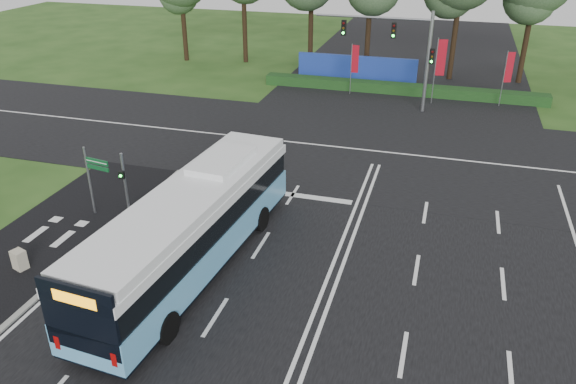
# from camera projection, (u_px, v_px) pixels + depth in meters

# --- Properties ---
(ground) EXTENTS (120.00, 120.00, 0.00)m
(ground) POSITION_uv_depth(u_px,v_px,m) (336.00, 258.00, 23.37)
(ground) COLOR #254717
(ground) RESTS_ON ground
(road_main) EXTENTS (20.00, 120.00, 0.04)m
(road_main) POSITION_uv_depth(u_px,v_px,m) (336.00, 257.00, 23.36)
(road_main) COLOR black
(road_main) RESTS_ON ground
(road_cross) EXTENTS (120.00, 14.00, 0.05)m
(road_cross) POSITION_uv_depth(u_px,v_px,m) (377.00, 152.00, 33.65)
(road_cross) COLOR black
(road_cross) RESTS_ON ground
(bike_path) EXTENTS (5.00, 18.00, 0.06)m
(bike_path) POSITION_uv_depth(u_px,v_px,m) (34.00, 249.00, 23.93)
(bike_path) COLOR black
(bike_path) RESTS_ON ground
(kerb_strip) EXTENTS (0.25, 18.00, 0.12)m
(kerb_strip) POSITION_uv_depth(u_px,v_px,m) (83.00, 257.00, 23.31)
(kerb_strip) COLOR gray
(kerb_strip) RESTS_ON ground
(city_bus) EXTENTS (3.77, 13.29, 3.76)m
(city_bus) POSITION_uv_depth(u_px,v_px,m) (192.00, 227.00, 21.87)
(city_bus) COLOR #5CA7D6
(city_bus) RESTS_ON ground
(pedestrian_signal) EXTENTS (0.27, 0.41, 3.16)m
(pedestrian_signal) POSITION_uv_depth(u_px,v_px,m) (124.00, 182.00, 25.88)
(pedestrian_signal) COLOR gray
(pedestrian_signal) RESTS_ON ground
(street_sign) EXTENTS (1.32, 0.29, 3.43)m
(street_sign) POSITION_uv_depth(u_px,v_px,m) (93.00, 173.00, 25.68)
(street_sign) COLOR gray
(street_sign) RESTS_ON ground
(utility_cabinet) EXTENTS (0.64, 0.58, 0.88)m
(utility_cabinet) POSITION_uv_depth(u_px,v_px,m) (20.00, 260.00, 22.42)
(utility_cabinet) COLOR #B9AE95
(utility_cabinet) RESTS_ON ground
(banner_flag_left) EXTENTS (0.58, 0.06, 3.94)m
(banner_flag_left) POSITION_uv_depth(u_px,v_px,m) (354.00, 62.00, 43.08)
(banner_flag_left) COLOR gray
(banner_flag_left) RESTS_ON ground
(banner_flag_mid) EXTENTS (0.71, 0.18, 4.88)m
(banner_flag_mid) POSITION_uv_depth(u_px,v_px,m) (439.00, 62.00, 40.65)
(banner_flag_mid) COLOR gray
(banner_flag_mid) RESTS_ON ground
(banner_flag_right) EXTENTS (0.58, 0.24, 4.09)m
(banner_flag_right) POSITION_uv_depth(u_px,v_px,m) (508.00, 70.00, 40.35)
(banner_flag_right) COLOR gray
(banner_flag_right) RESTS_ON ground
(traffic_light_gantry) EXTENTS (8.41, 0.28, 7.00)m
(traffic_light_gantry) POSITION_uv_depth(u_px,v_px,m) (403.00, 45.00, 38.82)
(traffic_light_gantry) COLOR gray
(traffic_light_gantry) RESTS_ON ground
(hedge) EXTENTS (22.00, 1.20, 0.80)m
(hedge) POSITION_uv_depth(u_px,v_px,m) (401.00, 89.00, 44.21)
(hedge) COLOR #143714
(hedge) RESTS_ON ground
(blue_hoarding) EXTENTS (10.00, 0.30, 2.20)m
(blue_hoarding) POSITION_uv_depth(u_px,v_px,m) (357.00, 69.00, 47.05)
(blue_hoarding) COLOR #1B3696
(blue_hoarding) RESTS_ON ground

